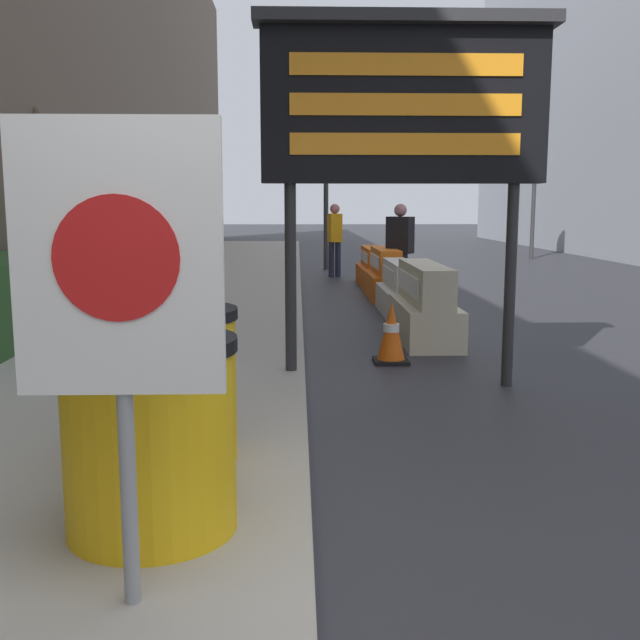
% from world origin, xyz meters
% --- Properties ---
extents(bare_tree, '(1.52, 1.64, 2.86)m').
position_xyz_m(bare_tree, '(-3.23, 8.96, 1.53)').
color(bare_tree, '#4C3D2D').
rests_on(bare_tree, sidewalk_left).
extents(barrel_drum_foreground, '(0.79, 0.79, 0.88)m').
position_xyz_m(barrel_drum_foreground, '(-0.72, 0.83, 0.59)').
color(barrel_drum_foreground, yellow).
rests_on(barrel_drum_foreground, sidewalk_left).
extents(barrel_drum_middle, '(0.79, 0.79, 0.88)m').
position_xyz_m(barrel_drum_middle, '(-0.79, 1.77, 0.59)').
color(barrel_drum_middle, yellow).
rests_on(barrel_drum_middle, sidewalk_left).
extents(warning_sign, '(0.72, 0.08, 1.75)m').
position_xyz_m(warning_sign, '(-0.68, 0.18, 1.34)').
color(warning_sign, gray).
rests_on(warning_sign, sidewalk_left).
extents(message_board, '(2.54, 0.36, 3.17)m').
position_xyz_m(message_board, '(0.84, 4.09, 2.43)').
color(message_board, '#28282B').
rests_on(message_board, ground_plane).
extents(jersey_barrier_cream, '(0.63, 1.91, 0.91)m').
position_xyz_m(jersey_barrier_cream, '(1.45, 6.38, 0.40)').
color(jersey_barrier_cream, beige).
rests_on(jersey_barrier_cream, ground_plane).
extents(jersey_barrier_white, '(0.55, 1.68, 0.78)m').
position_xyz_m(jersey_barrier_white, '(1.45, 8.52, 0.34)').
color(jersey_barrier_white, silver).
rests_on(jersey_barrier_white, ground_plane).
extents(jersey_barrier_orange_near, '(0.59, 1.70, 0.87)m').
position_xyz_m(jersey_barrier_orange_near, '(1.45, 10.40, 0.38)').
color(jersey_barrier_orange_near, orange).
rests_on(jersey_barrier_orange_near, ground_plane).
extents(jersey_barrier_orange_far, '(0.55, 1.81, 0.76)m').
position_xyz_m(jersey_barrier_orange_far, '(1.45, 12.58, 0.34)').
color(jersey_barrier_orange_far, orange).
rests_on(jersey_barrier_orange_far, ground_plane).
extents(traffic_cone_near, '(0.35, 0.35, 0.63)m').
position_xyz_m(traffic_cone_near, '(0.89, 5.10, 0.31)').
color(traffic_cone_near, black).
rests_on(traffic_cone_near, ground_plane).
extents(traffic_cone_mid, '(0.33, 0.33, 0.58)m').
position_xyz_m(traffic_cone_mid, '(2.33, 15.47, 0.28)').
color(traffic_cone_mid, black).
rests_on(traffic_cone_mid, ground_plane).
extents(traffic_light_near_curb, '(0.28, 0.45, 3.68)m').
position_xyz_m(traffic_light_near_curb, '(0.65, 16.32, 2.68)').
color(traffic_light_near_curb, '#2D2D30').
rests_on(traffic_light_near_curb, ground_plane).
extents(traffic_light_far_side, '(0.28, 0.45, 3.61)m').
position_xyz_m(traffic_light_far_side, '(6.93, 19.68, 2.63)').
color(traffic_light_far_side, '#2D2D30').
rests_on(traffic_light_far_side, ground_plane).
extents(pedestrian_worker, '(0.50, 0.45, 1.62)m').
position_xyz_m(pedestrian_worker, '(1.69, 10.35, 0.96)').
color(pedestrian_worker, '#23283D').
rests_on(pedestrian_worker, ground_plane).
extents(pedestrian_passerby, '(0.32, 0.46, 1.62)m').
position_xyz_m(pedestrian_passerby, '(0.77, 14.39, 0.96)').
color(pedestrian_passerby, '#23283D').
rests_on(pedestrian_passerby, ground_plane).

